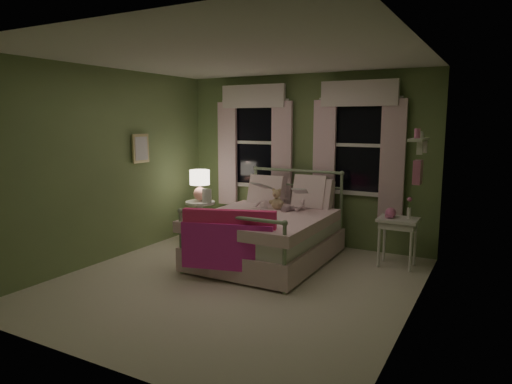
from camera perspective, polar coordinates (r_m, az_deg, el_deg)
The scene contains 18 objects.
room_shell at distance 5.23m, azimuth -2.81°, elevation 2.30°, with size 4.20×4.20×4.20m.
bed at distance 6.23m, azimuth 1.54°, elevation -5.26°, with size 1.58×2.04×1.18m.
pink_throw at distance 5.32m, azimuth -3.52°, elevation -5.16°, with size 1.07×0.45×0.71m.
child_left at distance 6.62m, azimuth 1.06°, elevation 0.80°, with size 0.29×0.19×0.79m, color #F7D1DD.
child_right at distance 6.39m, azimuth 5.51°, elevation -0.17°, with size 0.32×0.25×0.65m, color #F7D1DD.
book_left at distance 6.40m, azimuth 0.03°, elevation 0.49°, with size 0.20×0.27×0.03m, color beige.
book_right at distance 6.16m, azimuth 4.60°, elevation -0.27°, with size 0.20×0.27×0.02m, color beige.
teddy_bear at distance 6.38m, azimuth 2.63°, elevation -1.09°, with size 0.22×0.18×0.30m.
nightstand_left at distance 7.23m, azimuth -6.97°, elevation -2.97°, with size 0.46×0.46×0.65m.
table_lamp at distance 7.14m, azimuth -7.05°, elevation 1.24°, with size 0.31×0.31×0.48m.
book_nightstand at distance 7.07m, azimuth -6.72°, elevation -1.27°, with size 0.16×0.22×0.02m, color beige.
nightstand_right at distance 6.22m, azimuth 17.33°, elevation -4.04°, with size 0.50×0.40×0.64m.
pink_toy at distance 6.20m, azimuth 16.48°, elevation -2.54°, with size 0.14×0.19×0.14m.
bud_vase at distance 6.20m, azimuth 18.61°, elevation -1.88°, with size 0.06×0.06×0.28m.
window_left at distance 7.38m, azimuth -0.24°, elevation 6.76°, with size 1.34×0.13×1.96m.
window_right at distance 6.73m, azimuth 12.63°, elevation 6.33°, with size 1.34×0.13×1.96m.
wall_shelf at distance 5.21m, azimuth 19.64°, elevation 4.24°, with size 0.15×0.50×0.60m.
framed_picture at distance 6.86m, azimuth -14.22°, elevation 5.30°, with size 0.03×0.32×0.42m.
Camera 1 is at (2.71, -4.43, 1.90)m, focal length 32.00 mm.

